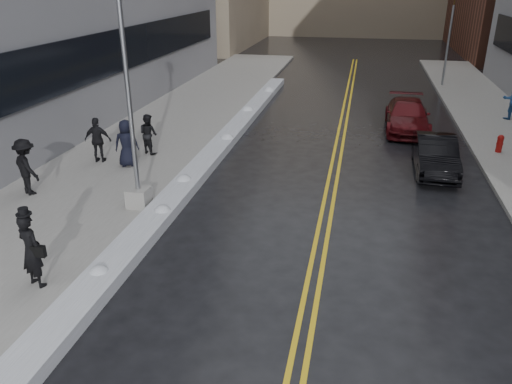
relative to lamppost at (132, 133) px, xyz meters
The scene contains 15 objects.
ground 4.62m from the lamppost, 31.22° to the right, with size 160.00×160.00×0.00m, color black.
sidewalk_west 8.72m from the lamppost, 107.03° to the left, with size 5.50×50.00×0.15m, color gray.
lane_line_left 10.12m from the lamppost, 54.77° to the left, with size 0.12×50.00×0.01m, color gold.
lane_line_right 10.29m from the lamppost, 53.36° to the left, with size 0.12×50.00×0.01m, color gold.
snow_ridge 6.50m from the lamppost, 81.94° to the left, with size 0.90×30.00×0.34m, color silver.
lamppost is the anchor object (origin of this frame).
fire_hydrant 14.81m from the lamppost, 33.04° to the left, with size 0.26×0.26×0.73m.
traffic_signal 24.98m from the lamppost, 61.79° to the left, with size 0.16×0.20×6.00m.
pedestrian_fedora 4.82m from the lamppost, 96.71° to the right, with size 0.66×0.44×1.82m, color black.
pedestrian_b 5.43m from the lamppost, 109.45° to the left, with size 0.79×0.62×1.63m, color black.
pedestrian_c 4.13m from the lamppost, 120.13° to the left, with size 0.87×0.57×1.79m, color black.
pedestrian_d 5.01m from the lamppost, 132.30° to the left, with size 1.03×0.43×1.76m, color black.
pedestrian_e 4.22m from the lamppost, behind, with size 1.22×0.70×1.89m, color black.
car_black 11.11m from the lamppost, 30.15° to the left, with size 1.42×4.07×1.34m, color black.
car_maroon 14.23m from the lamppost, 51.42° to the left, with size 1.97×4.85×1.41m, color #3E0A0D.
Camera 1 is at (3.25, -11.20, 6.82)m, focal length 35.00 mm.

